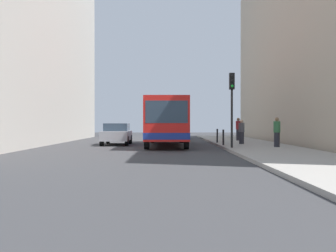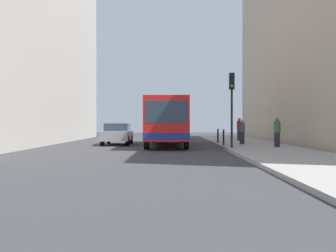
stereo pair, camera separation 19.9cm
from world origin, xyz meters
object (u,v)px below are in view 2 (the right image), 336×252
(bus, at_px, (167,120))
(bollard_mid, at_px, (218,136))
(pedestrian_near_signal, at_px, (277,132))
(car_beside_bus, at_px, (118,133))
(car_behind_bus, at_px, (175,131))
(traffic_light, at_px, (232,96))
(pedestrian_mid_sidewalk, at_px, (242,132))
(bollard_near, at_px, (224,137))
(pedestrian_far_sidewalk, at_px, (239,129))

(bus, height_order, bollard_mid, bus)
(bus, height_order, pedestrian_near_signal, bus)
(bus, relative_size, pedestrian_near_signal, 6.57)
(car_beside_bus, xyz_separation_m, bollard_mid, (6.95, -0.11, -0.16))
(car_behind_bus, height_order, traffic_light, traffic_light)
(traffic_light, relative_size, pedestrian_near_signal, 2.44)
(car_behind_bus, bearing_deg, pedestrian_mid_sidewalk, 112.68)
(bus, height_order, traffic_light, traffic_light)
(car_beside_bus, relative_size, bollard_mid, 4.67)
(bollard_near, xyz_separation_m, pedestrian_mid_sidewalk, (1.37, 1.34, 0.31))
(bus, distance_m, car_beside_bus, 3.69)
(bollard_mid, bearing_deg, pedestrian_near_signal, -60.87)
(pedestrian_mid_sidewalk, height_order, pedestrian_far_sidewalk, pedestrian_far_sidewalk)
(bus, relative_size, pedestrian_far_sidewalk, 6.27)
(traffic_light, relative_size, bollard_near, 4.32)
(bus, distance_m, pedestrian_far_sidewalk, 6.94)
(car_beside_bus, relative_size, traffic_light, 1.08)
(bus, xyz_separation_m, pedestrian_mid_sidewalk, (4.87, -0.90, -0.80))
(car_behind_bus, relative_size, traffic_light, 1.09)
(bus, height_order, car_beside_bus, bus)
(pedestrian_far_sidewalk, bearing_deg, pedestrian_near_signal, -168.39)
(pedestrian_mid_sidewalk, bearing_deg, bus, 63.89)
(car_behind_bus, distance_m, pedestrian_near_signal, 15.95)
(car_behind_bus, relative_size, pedestrian_near_signal, 2.67)
(traffic_light, height_order, pedestrian_mid_sidewalk, traffic_light)
(car_beside_bus, bearing_deg, traffic_light, 139.57)
(traffic_light, distance_m, pedestrian_far_sidewalk, 9.44)
(car_beside_bus, distance_m, bollard_mid, 6.95)
(pedestrian_far_sidewalk, bearing_deg, bus, 133.24)
(bollard_mid, bearing_deg, pedestrian_far_sidewalk, 58.67)
(car_beside_bus, height_order, pedestrian_far_sidewalk, pedestrian_far_sidewalk)
(pedestrian_near_signal, xyz_separation_m, pedestrian_mid_sidewalk, (-1.40, 3.30, -0.06))
(pedestrian_far_sidewalk, bearing_deg, bollard_near, 168.82)
(bus, relative_size, pedestrian_mid_sidewalk, 7.00)
(bus, height_order, car_behind_bus, bus)
(traffic_light, relative_size, pedestrian_far_sidewalk, 2.33)
(bollard_mid, height_order, pedestrian_mid_sidewalk, pedestrian_mid_sidewalk)
(car_behind_bus, xyz_separation_m, bollard_mid, (2.88, -9.95, -0.16))
(pedestrian_mid_sidewalk, bearing_deg, traffic_light, 146.75)
(traffic_light, bearing_deg, car_beside_bus, 140.61)
(traffic_light, xyz_separation_m, pedestrian_mid_sidewalk, (1.27, 4.01, -2.08))
(bollard_near, bearing_deg, car_behind_bus, 102.53)
(bollard_mid, bearing_deg, car_beside_bus, 179.10)
(bus, xyz_separation_m, traffic_light, (3.60, -4.91, 1.28))
(traffic_light, bearing_deg, pedestrian_mid_sidewalk, 72.42)
(car_behind_bus, height_order, bollard_mid, car_behind_bus)
(car_beside_bus, bearing_deg, pedestrian_near_signal, 151.38)
(traffic_light, bearing_deg, bus, 126.27)
(car_beside_bus, xyz_separation_m, pedestrian_near_signal, (9.72, -5.08, 0.20))
(pedestrian_mid_sidewalk, bearing_deg, pedestrian_near_signal, -172.69)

